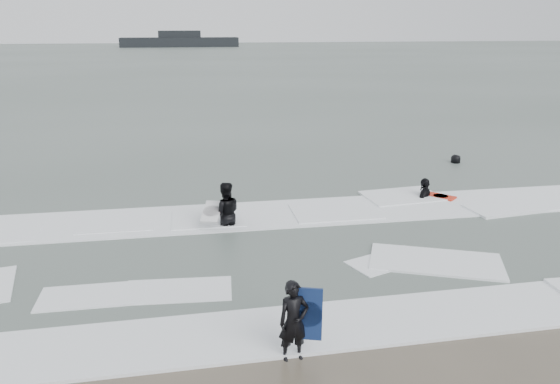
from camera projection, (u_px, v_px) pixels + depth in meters
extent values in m
plane|color=brown|center=(321.00, 312.00, 11.39)|extent=(320.00, 320.00, 0.00)
plane|color=#47544C|center=(200.00, 60.00, 86.65)|extent=(320.00, 320.00, 0.00)
imported|color=black|center=(293.00, 358.00, 9.84)|extent=(0.60, 0.44, 1.53)
imported|color=black|center=(226.00, 227.00, 16.17)|extent=(0.96, 0.76, 1.92)
imported|color=black|center=(424.00, 199.00, 18.74)|extent=(1.09, 1.12, 1.89)
imported|color=black|center=(455.00, 164.00, 23.33)|extent=(0.81, 0.57, 1.56)
cube|color=white|center=(328.00, 326.00, 10.82)|extent=(30.03, 2.32, 0.07)
cube|color=white|center=(275.00, 215.00, 17.03)|extent=(30.00, 2.60, 0.09)
cube|color=black|center=(180.00, 42.00, 134.49)|extent=(28.63, 5.11, 2.25)
cube|color=black|center=(179.00, 34.00, 133.91)|extent=(10.23, 3.07, 1.64)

